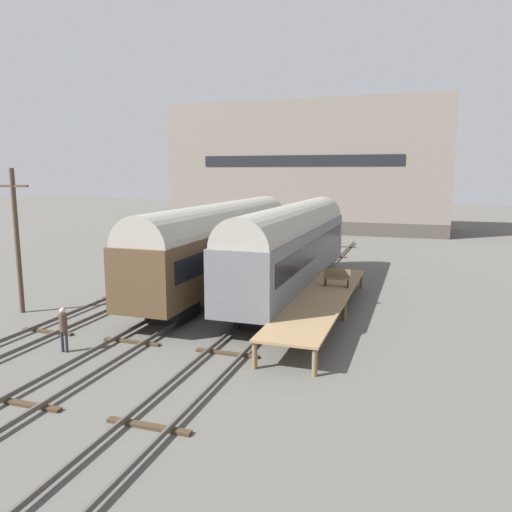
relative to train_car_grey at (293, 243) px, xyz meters
The scene contains 11 objects.
ground_plane 9.05m from the train_car_grey, 120.32° to the right, with size 200.00×200.00×0.00m, color #56544F.
track_left 11.69m from the train_car_grey, 139.47° to the right, with size 2.60×60.00×0.26m.
track_middle 9.00m from the train_car_grey, 120.32° to the right, with size 2.60×60.00×0.26m.
track_right 7.91m from the train_car_grey, 90.00° to the right, with size 2.60×60.00×0.26m.
train_car_grey is the anchor object (origin of this frame).
train_car_brown 4.33m from the train_car_grey, behind, with size 2.96×18.99×5.30m.
station_platform 5.36m from the train_car_grey, 58.74° to the right, with size 2.52×14.53×1.11m.
bench 3.75m from the train_car_grey, 32.73° to the right, with size 1.40×0.40×0.91m.
person_worker 13.77m from the train_car_grey, 117.26° to the right, with size 0.32×0.32×1.82m.
utility_pole 14.59m from the train_car_grey, 146.43° to the right, with size 1.80×0.24×7.28m.
warehouse_building 35.50m from the train_car_grey, 100.69° to the left, with size 33.18×11.80×15.27m.
Camera 1 is at (11.23, -20.37, 7.06)m, focal length 35.00 mm.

